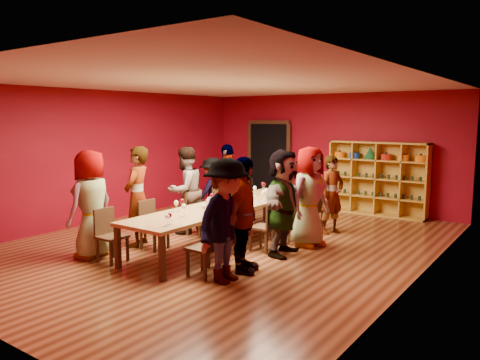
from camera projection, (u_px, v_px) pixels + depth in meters
name	position (u px, v px, depth m)	size (l,w,h in m)	color
room_shell	(225.00, 165.00, 8.69)	(7.10, 9.10, 3.04)	#532A16
tasting_table	(226.00, 207.00, 8.80)	(1.10, 4.50, 0.75)	#A57E44
doorway	(270.00, 162.00, 13.35)	(1.40, 0.17, 2.30)	black
shelving_unit	(378.00, 175.00, 11.43)	(2.40, 0.40, 1.80)	#B88B29
chair_person_left_0	(109.00, 232.00, 7.74)	(0.42, 0.42, 0.89)	black
person_left_0	(91.00, 204.00, 7.93)	(0.90, 0.49, 1.84)	#45454A
chair_person_left_1	(151.00, 222.00, 8.51)	(0.42, 0.42, 0.89)	black
person_left_1	(137.00, 196.00, 8.65)	(0.68, 0.50, 1.86)	#5782B3
chair_person_left_2	(196.00, 211.00, 9.50)	(0.42, 0.42, 0.89)	black
person_left_2	(185.00, 190.00, 9.61)	(0.87, 0.48, 1.79)	#5475AE
chair_person_left_3	(222.00, 204.00, 10.22)	(0.42, 0.42, 0.89)	black
person_left_3	(213.00, 192.00, 10.34)	(0.97, 0.40, 1.50)	white
chair_person_left_4	(241.00, 200.00, 10.79)	(0.42, 0.42, 0.89)	black
person_left_4	(228.00, 182.00, 10.95)	(1.04, 0.47, 1.77)	#5C7BBD
chair_person_right_0	(208.00, 245.00, 6.98)	(0.42, 0.42, 0.89)	black
person_right_0	(227.00, 221.00, 6.72)	(1.17, 0.48, 1.81)	#131835
chair_person_right_1	(227.00, 238.00, 7.37)	(0.42, 0.42, 0.89)	black
person_right_1	(243.00, 215.00, 7.14)	(1.05, 0.48, 1.80)	#141638
chair_person_right_2	(267.00, 224.00, 8.32)	(0.42, 0.42, 0.89)	black
person_right_2	(283.00, 202.00, 8.08)	(1.71, 0.49, 1.85)	#47474C
chair_person_right_3	(289.00, 217.00, 8.94)	(0.42, 0.42, 0.89)	black
person_right_3	(309.00, 197.00, 8.63)	(0.91, 0.49, 1.86)	#161F3D
chair_person_right_4	(315.00, 208.00, 9.85)	(0.42, 0.42, 0.89)	black
person_right_4	(332.00, 195.00, 9.59)	(0.59, 0.43, 1.62)	silver
wine_glass_0	(212.00, 196.00, 8.93)	(0.08, 0.08, 0.20)	white
wine_glass_1	(239.00, 190.00, 9.67)	(0.08, 0.08, 0.20)	white
wine_glass_2	(285.00, 189.00, 9.88)	(0.07, 0.07, 0.18)	white
wine_glass_3	(242.00, 194.00, 9.06)	(0.09, 0.09, 0.22)	white
wine_glass_4	(167.00, 217.00, 7.08)	(0.07, 0.07, 0.18)	white
wine_glass_5	(204.00, 208.00, 7.74)	(0.08, 0.08, 0.21)	white
wine_glass_6	(263.00, 184.00, 10.35)	(0.09, 0.09, 0.22)	white
wine_glass_7	(170.00, 216.00, 7.19)	(0.07, 0.07, 0.18)	white
wine_glass_8	(263.00, 193.00, 9.18)	(0.09, 0.09, 0.22)	white
wine_glass_9	(216.00, 195.00, 9.09)	(0.07, 0.07, 0.18)	white
wine_glass_10	(176.00, 203.00, 8.12)	(0.08, 0.08, 0.20)	white
wine_glass_11	(286.00, 187.00, 10.08)	(0.08, 0.08, 0.19)	white
wine_glass_12	(255.00, 188.00, 9.87)	(0.08, 0.08, 0.20)	white
wine_glass_13	(182.00, 202.00, 8.21)	(0.09, 0.09, 0.22)	white
wine_glass_14	(209.00, 201.00, 8.47)	(0.07, 0.07, 0.18)	white
wine_glass_15	(264.00, 185.00, 10.49)	(0.07, 0.07, 0.18)	white
wine_glass_16	(184.00, 207.00, 7.75)	(0.08, 0.08, 0.21)	white
wine_glass_17	(266.00, 191.00, 9.43)	(0.08, 0.08, 0.21)	white
spittoon_bowl	(214.00, 205.00, 8.45)	(0.26, 0.26, 0.15)	#B9BBC0
carafe_a	(235.00, 195.00, 9.23)	(0.11, 0.11, 0.24)	white
carafe_b	(209.00, 206.00, 7.99)	(0.13, 0.13, 0.28)	white
wine_bottle	(278.00, 189.00, 9.83)	(0.10, 0.10, 0.34)	#143918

